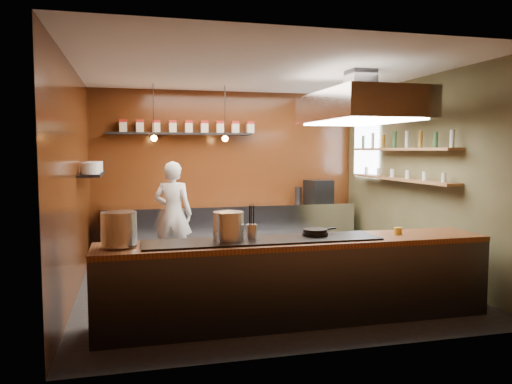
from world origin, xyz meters
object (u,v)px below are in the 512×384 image
object	(u,v)px
stockpot_small	(228,226)
espresso_machine	(319,191)
chef	(173,214)
stockpot_large	(119,229)
extractor_hood	(360,106)

from	to	relation	value
stockpot_small	espresso_machine	size ratio (longest dim) A/B	0.76
stockpot_small	chef	xyz separation A→B (m)	(-0.35, 2.99, -0.23)
stockpot_small	stockpot_large	bearing A→B (deg)	-178.75
extractor_hood	stockpot_large	xyz separation A→B (m)	(-3.21, -1.20, -1.39)
stockpot_large	espresso_machine	xyz separation A→B (m)	(3.59, 3.71, 0.01)
extractor_hood	stockpot_small	size ratio (longest dim) A/B	6.06
stockpot_large	stockpot_small	world-z (taller)	stockpot_large
extractor_hood	chef	bearing A→B (deg)	143.18
extractor_hood	stockpot_small	distance (m)	2.77
espresso_machine	chef	bearing A→B (deg)	179.88
stockpot_small	extractor_hood	bearing A→B (deg)	29.44
stockpot_large	chef	distance (m)	3.12
stockpot_large	chef	size ratio (longest dim) A/B	0.21
stockpot_small	espresso_machine	distance (m)	4.43
stockpot_large	stockpot_small	xyz separation A→B (m)	(1.13, 0.02, -0.02)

